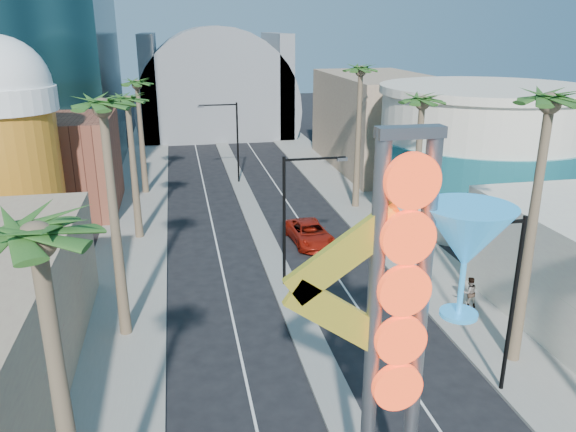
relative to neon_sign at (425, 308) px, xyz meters
name	(u,v)px	position (x,y,z in m)	size (l,w,h in m)	color
sidewalk_west	(137,216)	(-10.32, 32.04, -7.23)	(5.00, 100.00, 0.15)	gray
sidewalk_east	(357,203)	(8.68, 32.04, -7.23)	(5.00, 100.00, 0.15)	gray
median	(246,199)	(-0.82, 35.04, -7.23)	(1.60, 84.00, 0.15)	gray
brick_filler_west	(54,165)	(-16.82, 35.04, -3.31)	(10.00, 10.00, 8.00)	brown
filler_east	(379,122)	(15.18, 45.04, -2.31)	(10.00, 20.00, 10.00)	#9C7964
beer_mug	(7,138)	(-17.82, 27.04, 0.54)	(7.00, 7.00, 14.50)	orange
turquoise_building	(480,153)	(17.18, 27.04, -2.06)	(16.60, 16.60, 10.60)	beige
canopy	(216,104)	(-0.82, 69.04, -3.00)	(22.00, 16.00, 22.00)	slate
neon_sign	(425,308)	(0.00, 0.00, 0.00)	(6.53, 2.60, 12.55)	gray
streetlight_0	(293,209)	(-0.27, 17.04, -2.43)	(3.79, 0.25, 8.00)	black
streetlight_1	(232,135)	(-1.36, 41.04, -2.43)	(3.79, 0.25, 8.00)	black
streetlight_2	(504,291)	(5.91, 5.04, -2.47)	(3.45, 0.25, 8.00)	black
palm_0	(40,265)	(-9.82, -0.96, 2.62)	(2.40, 2.40, 11.70)	brown
palm_1	(104,123)	(-9.82, 13.04, 3.52)	(2.40, 2.40, 12.70)	brown
palm_2	(128,110)	(-9.82, 27.04, 2.17)	(2.40, 2.40, 11.20)	brown
palm_3	(137,91)	(-9.82, 39.04, 2.17)	(2.40, 2.40, 11.20)	brown
palm_5	(547,122)	(8.18, 7.04, 3.96)	(2.40, 2.40, 13.20)	brown
palm_6	(422,112)	(8.18, 19.04, 2.62)	(2.40, 2.40, 11.70)	brown
palm_7	(360,80)	(8.18, 31.04, 3.52)	(2.40, 2.40, 12.70)	brown
red_pickup	(310,233)	(2.32, 23.57, -6.53)	(2.57, 5.57, 1.55)	#A41A0C
pedestrian_b	(469,292)	(8.62, 12.11, -6.26)	(0.87, 0.68, 1.79)	gray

